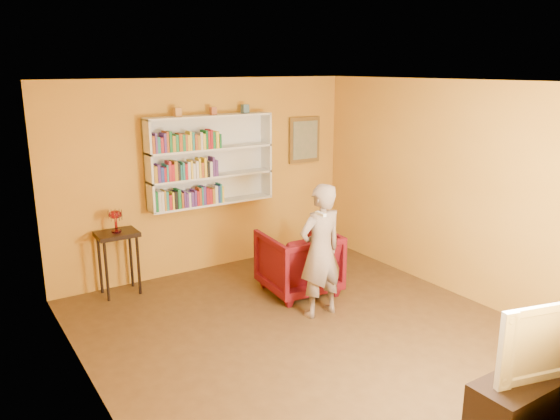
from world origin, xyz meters
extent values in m
cube|color=#442D16|center=(0.00, 0.00, -0.06)|extent=(5.30, 5.80, 0.12)
cube|color=#B97B22|center=(0.00, 2.52, 1.35)|extent=(5.30, 0.04, 2.70)
cube|color=#B97B22|center=(0.00, -2.52, 1.35)|extent=(5.30, 0.04, 2.70)
cube|color=#B97B22|center=(-2.27, 0.00, 1.35)|extent=(0.04, 5.80, 2.70)
cube|color=#B97B22|center=(2.27, 0.00, 1.35)|extent=(0.04, 5.80, 2.70)
cube|color=white|center=(0.00, 0.00, 2.73)|extent=(5.30, 5.80, 0.06)
cube|color=silver|center=(0.00, 2.48, 1.60)|extent=(1.80, 0.03, 1.20)
cube|color=silver|center=(-0.89, 2.35, 1.60)|extent=(0.03, 0.28, 1.20)
cube|color=silver|center=(0.89, 2.35, 1.60)|extent=(0.03, 0.28, 1.20)
cube|color=silver|center=(0.00, 2.35, 1.00)|extent=(1.80, 0.28, 0.03)
cube|color=silver|center=(0.00, 2.35, 1.38)|extent=(1.80, 0.28, 0.03)
cube|color=silver|center=(0.00, 2.35, 1.76)|extent=(1.80, 0.28, 0.03)
cube|color=silver|center=(0.00, 2.35, 2.20)|extent=(1.80, 0.28, 0.03)
cube|color=#176732|center=(-0.84, 2.29, 1.15)|extent=(0.03, 0.15, 0.27)
cube|color=beige|center=(-0.80, 2.30, 1.14)|extent=(0.04, 0.16, 0.26)
cube|color=beige|center=(-0.76, 2.31, 1.14)|extent=(0.03, 0.18, 0.26)
cube|color=#A67B21|center=(-0.73, 2.30, 1.15)|extent=(0.02, 0.16, 0.27)
cube|color=#207878|center=(-0.70, 2.30, 1.14)|extent=(0.03, 0.17, 0.25)
cube|color=maroon|center=(-0.66, 2.31, 1.11)|extent=(0.04, 0.18, 0.20)
cube|color=yellow|center=(-0.62, 2.29, 1.13)|extent=(0.03, 0.14, 0.23)
cube|color=black|center=(-0.58, 2.30, 1.13)|extent=(0.04, 0.16, 0.24)
cube|color=#176732|center=(-0.53, 2.30, 1.14)|extent=(0.04, 0.17, 0.26)
cube|color=#A04A1D|center=(-0.49, 2.29, 1.12)|extent=(0.03, 0.14, 0.21)
cube|color=#4B2777|center=(-0.45, 2.30, 1.13)|extent=(0.03, 0.16, 0.22)
cube|color=#4B2777|center=(-0.42, 2.30, 1.11)|extent=(0.03, 0.16, 0.19)
cube|color=beige|center=(-0.38, 2.30, 1.11)|extent=(0.03, 0.16, 0.20)
cube|color=#4B2777|center=(-0.34, 2.31, 1.11)|extent=(0.04, 0.18, 0.20)
cube|color=#4B2777|center=(-0.30, 2.31, 1.12)|extent=(0.03, 0.17, 0.22)
cube|color=maroon|center=(-0.26, 2.30, 1.12)|extent=(0.03, 0.16, 0.20)
cube|color=#A04A1D|center=(-0.23, 2.30, 1.13)|extent=(0.03, 0.15, 0.24)
cube|color=#207878|center=(-0.20, 2.30, 1.14)|extent=(0.02, 0.15, 0.25)
cube|color=#4B2777|center=(-0.16, 2.30, 1.14)|extent=(0.04, 0.16, 0.26)
cube|color=maroon|center=(-0.12, 2.30, 1.13)|extent=(0.04, 0.17, 0.23)
cube|color=maroon|center=(-0.07, 2.30, 1.12)|extent=(0.04, 0.15, 0.21)
cube|color=#A67B21|center=(-0.03, 2.31, 1.12)|extent=(0.04, 0.19, 0.21)
cube|color=beige|center=(0.01, 2.29, 1.14)|extent=(0.04, 0.15, 0.24)
cube|color=navy|center=(0.05, 2.30, 1.13)|extent=(0.03, 0.15, 0.24)
cube|color=#207878|center=(0.08, 2.30, 1.15)|extent=(0.02, 0.16, 0.26)
cube|color=yellow|center=(0.11, 2.30, 1.13)|extent=(0.03, 0.16, 0.23)
cube|color=#A67B21|center=(-0.84, 2.30, 1.50)|extent=(0.04, 0.16, 0.22)
cube|color=#4B2777|center=(-0.79, 2.31, 1.51)|extent=(0.04, 0.18, 0.23)
cube|color=navy|center=(-0.75, 2.30, 1.49)|extent=(0.04, 0.16, 0.20)
cube|color=maroon|center=(-0.71, 2.29, 1.49)|extent=(0.03, 0.15, 0.19)
cube|color=#207878|center=(-0.68, 2.31, 1.51)|extent=(0.02, 0.19, 0.22)
cube|color=maroon|center=(-0.64, 2.30, 1.53)|extent=(0.04, 0.15, 0.27)
cube|color=maroon|center=(-0.60, 2.31, 1.50)|extent=(0.04, 0.17, 0.22)
cube|color=#A67B21|center=(-0.56, 2.31, 1.52)|extent=(0.04, 0.19, 0.26)
cube|color=black|center=(-0.52, 2.30, 1.51)|extent=(0.03, 0.16, 0.23)
cube|color=#207878|center=(-0.49, 2.30, 1.50)|extent=(0.02, 0.17, 0.20)
cube|color=#207878|center=(-0.45, 2.30, 1.51)|extent=(0.03, 0.17, 0.23)
cube|color=maroon|center=(-0.42, 2.31, 1.50)|extent=(0.04, 0.19, 0.21)
cube|color=beige|center=(-0.38, 2.30, 1.51)|extent=(0.04, 0.17, 0.23)
cube|color=yellow|center=(-0.34, 2.30, 1.52)|extent=(0.02, 0.16, 0.25)
cube|color=beige|center=(-0.30, 2.29, 1.50)|extent=(0.04, 0.15, 0.20)
cube|color=beige|center=(-0.26, 2.30, 1.51)|extent=(0.04, 0.15, 0.23)
cube|color=yellow|center=(-0.22, 2.29, 1.53)|extent=(0.03, 0.14, 0.27)
cube|color=#A04A1D|center=(-0.18, 2.30, 1.50)|extent=(0.04, 0.16, 0.21)
cube|color=yellow|center=(-0.14, 2.30, 1.53)|extent=(0.03, 0.16, 0.26)
cube|color=black|center=(-0.10, 2.31, 1.49)|extent=(0.04, 0.17, 0.20)
cube|color=beige|center=(-0.06, 2.30, 1.50)|extent=(0.04, 0.16, 0.21)
cube|color=#4B2777|center=(-0.02, 2.30, 1.53)|extent=(0.03, 0.16, 0.27)
cube|color=#4B2777|center=(0.03, 2.30, 1.50)|extent=(0.04, 0.16, 0.22)
cube|color=#A04A1D|center=(-0.84, 2.31, 1.89)|extent=(0.03, 0.18, 0.22)
cube|color=#4B2777|center=(-0.81, 2.30, 1.90)|extent=(0.03, 0.15, 0.26)
cube|color=#207878|center=(-0.77, 2.30, 1.88)|extent=(0.04, 0.17, 0.21)
cube|color=maroon|center=(-0.73, 2.31, 1.87)|extent=(0.04, 0.18, 0.20)
cube|color=#4B2777|center=(-0.69, 2.31, 1.90)|extent=(0.03, 0.18, 0.25)
cube|color=#A04A1D|center=(-0.65, 2.31, 1.91)|extent=(0.03, 0.19, 0.27)
cube|color=#176732|center=(-0.61, 2.29, 1.91)|extent=(0.04, 0.14, 0.27)
cube|color=#A67B21|center=(-0.57, 2.30, 1.88)|extent=(0.04, 0.17, 0.21)
cube|color=#176732|center=(-0.53, 2.29, 1.88)|extent=(0.04, 0.15, 0.22)
cube|color=#A04A1D|center=(-0.48, 2.30, 1.89)|extent=(0.04, 0.16, 0.23)
cube|color=#176732|center=(-0.43, 2.30, 1.88)|extent=(0.04, 0.16, 0.22)
cube|color=#A04A1D|center=(-0.40, 2.31, 1.88)|extent=(0.03, 0.17, 0.22)
cube|color=yellow|center=(-0.37, 2.29, 1.88)|extent=(0.03, 0.14, 0.21)
cube|color=yellow|center=(-0.34, 2.31, 1.90)|extent=(0.02, 0.17, 0.25)
cube|color=#207878|center=(-0.30, 2.30, 1.89)|extent=(0.03, 0.16, 0.24)
cube|color=#A04A1D|center=(-0.26, 2.30, 1.88)|extent=(0.04, 0.16, 0.21)
cube|color=#A67B21|center=(-0.22, 2.31, 1.87)|extent=(0.04, 0.19, 0.19)
cube|color=beige|center=(-0.18, 2.31, 1.89)|extent=(0.03, 0.17, 0.23)
cube|color=yellow|center=(-0.14, 2.31, 1.88)|extent=(0.04, 0.18, 0.21)
cube|color=#176732|center=(-0.11, 2.31, 1.90)|extent=(0.03, 0.18, 0.25)
cube|color=maroon|center=(-0.07, 2.29, 1.90)|extent=(0.03, 0.15, 0.24)
cube|color=maroon|center=(-0.04, 2.31, 1.90)|extent=(0.03, 0.18, 0.26)
cube|color=#176732|center=(0.00, 2.31, 1.89)|extent=(0.04, 0.17, 0.22)
cube|color=yellow|center=(0.05, 2.31, 1.89)|extent=(0.04, 0.18, 0.23)
cube|color=#176732|center=(0.09, 2.31, 1.87)|extent=(0.03, 0.18, 0.19)
cube|color=#B97934|center=(-0.46, 2.35, 2.27)|extent=(0.08, 0.08, 0.12)
cube|color=#9D5134|center=(0.06, 2.35, 2.27)|extent=(0.08, 0.08, 0.10)
cube|color=#476677|center=(0.55, 2.35, 2.27)|extent=(0.09, 0.09, 0.12)
cube|color=brown|center=(1.65, 2.46, 1.75)|extent=(0.55, 0.04, 0.70)
cube|color=gray|center=(1.65, 2.44, 1.75)|extent=(0.45, 0.02, 0.58)
cylinder|color=black|center=(-1.59, 2.10, 0.39)|extent=(0.04, 0.04, 0.77)
cylinder|color=black|center=(-1.18, 2.10, 0.39)|extent=(0.04, 0.04, 0.77)
cylinder|color=black|center=(-1.59, 2.40, 0.39)|extent=(0.04, 0.04, 0.77)
cylinder|color=black|center=(-1.18, 2.40, 0.39)|extent=(0.04, 0.04, 0.77)
cube|color=black|center=(-1.39, 2.25, 0.80)|extent=(0.51, 0.39, 0.06)
cylinder|color=maroon|center=(-1.39, 2.25, 0.84)|extent=(0.12, 0.12, 0.02)
cylinder|color=maroon|center=(-1.39, 2.25, 0.93)|extent=(0.03, 0.03, 0.15)
ellipsoid|color=maroon|center=(-1.39, 2.25, 1.06)|extent=(0.16, 0.16, 0.11)
cylinder|color=beige|center=(-1.31, 2.25, 1.05)|extent=(0.01, 0.01, 0.12)
cylinder|color=beige|center=(-1.32, 2.30, 1.05)|extent=(0.01, 0.01, 0.12)
cylinder|color=beige|center=(-1.36, 2.33, 1.05)|extent=(0.01, 0.01, 0.12)
cylinder|color=beige|center=(-1.41, 2.33, 1.05)|extent=(0.01, 0.01, 0.12)
cylinder|color=beige|center=(-1.45, 2.30, 1.05)|extent=(0.01, 0.01, 0.12)
cylinder|color=beige|center=(-1.47, 2.25, 1.05)|extent=(0.01, 0.01, 0.12)
cylinder|color=beige|center=(-1.45, 2.20, 1.05)|extent=(0.01, 0.01, 0.12)
cylinder|color=beige|center=(-1.41, 2.17, 1.05)|extent=(0.01, 0.01, 0.12)
cylinder|color=beige|center=(-1.36, 2.17, 1.05)|extent=(0.01, 0.01, 0.12)
cylinder|color=beige|center=(-1.32, 2.20, 1.05)|extent=(0.01, 0.01, 0.12)
imported|color=#45040E|center=(0.58, 1.05, 0.41)|extent=(0.95, 0.98, 0.82)
imported|color=#756356|center=(0.40, 0.36, 0.79)|extent=(0.59, 0.39, 1.58)
cube|color=white|center=(0.22, 0.14, 1.31)|extent=(0.04, 0.15, 0.04)
cube|color=black|center=(0.66, -2.25, 0.25)|extent=(1.38, 0.41, 0.49)
imported|color=black|center=(0.66, -2.25, 0.81)|extent=(1.10, 0.41, 0.63)
camera|label=1|loc=(-3.22, -4.37, 2.85)|focal=35.00mm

